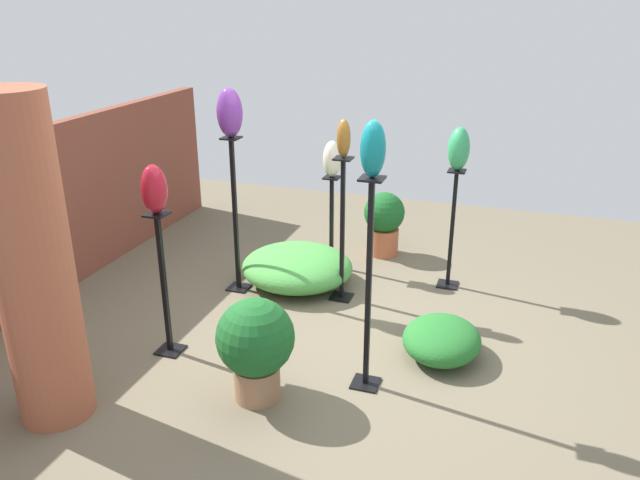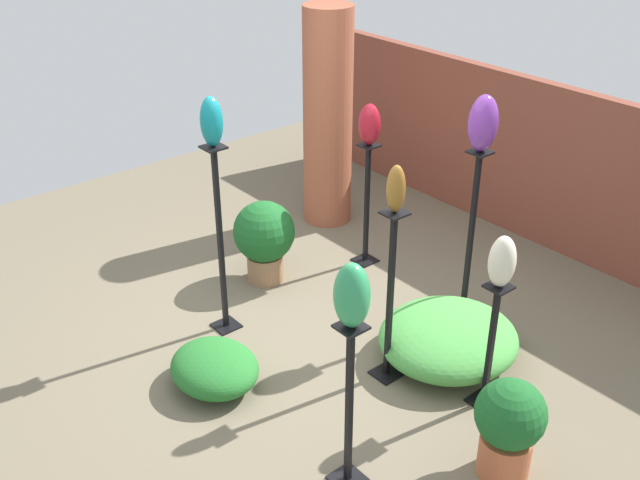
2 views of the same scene
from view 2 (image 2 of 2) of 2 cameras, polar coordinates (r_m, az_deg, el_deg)
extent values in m
plane|color=#6B604C|center=(6.15, -0.85, -6.98)|extent=(8.00, 8.00, 0.00)
cube|color=brown|center=(7.58, 15.50, 5.97)|extent=(5.60, 0.12, 1.58)
cylinder|color=#9E5138|center=(7.49, 0.59, 9.25)|extent=(0.49, 0.49, 2.20)
cube|color=black|center=(5.59, 12.34, -11.90)|extent=(0.20, 0.20, 0.01)
cube|color=black|center=(5.29, 12.87, -7.91)|extent=(0.04, 0.04, 0.98)
cube|color=black|center=(5.03, 13.46, -3.48)|extent=(0.16, 0.16, 0.01)
cube|color=black|center=(7.12, 3.45, -1.54)|extent=(0.20, 0.20, 0.01)
cube|color=black|center=(6.85, 3.59, 2.68)|extent=(0.04, 0.04, 1.18)
cube|color=black|center=(6.62, 3.74, 7.21)|extent=(0.16, 0.16, 0.02)
cube|color=black|center=(5.72, 5.06, -10.09)|extent=(0.20, 0.20, 0.01)
cube|color=black|center=(5.33, 5.37, -4.43)|extent=(0.04, 0.04, 1.36)
cube|color=black|center=(5.00, 5.71, 2.06)|extent=(0.16, 0.16, 0.02)
cube|color=black|center=(6.41, 10.76, -5.79)|extent=(0.20, 0.20, 0.01)
cube|color=black|center=(6.03, 11.39, 0.04)|extent=(0.04, 0.04, 1.50)
cube|color=black|center=(5.72, 12.09, 6.57)|extent=(0.16, 0.16, 0.02)
cube|color=black|center=(6.25, -7.15, -6.48)|extent=(0.20, 0.20, 0.01)
cube|color=black|center=(5.84, -7.61, -0.16)|extent=(0.04, 0.04, 1.58)
cube|color=black|center=(5.51, -8.13, 7.02)|extent=(0.16, 0.16, 0.02)
cube|color=black|center=(4.93, 2.10, -17.71)|extent=(0.20, 0.20, 0.01)
cube|color=black|center=(4.53, 2.24, -12.63)|extent=(0.04, 0.04, 1.17)
cube|color=black|center=(4.17, 2.39, -6.63)|extent=(0.16, 0.16, 0.02)
ellipsoid|color=beige|center=(4.93, 13.71, -1.61)|extent=(0.18, 0.18, 0.37)
ellipsoid|color=maroon|center=(6.55, 3.79, 8.78)|extent=(0.21, 0.19, 0.37)
ellipsoid|color=brown|center=(4.92, 5.81, 3.89)|extent=(0.13, 0.12, 0.34)
ellipsoid|color=#6B2D8C|center=(5.65, 12.32, 8.68)|extent=(0.22, 0.23, 0.43)
ellipsoid|color=#0F727A|center=(5.44, -8.27, 8.92)|extent=(0.17, 0.17, 0.37)
ellipsoid|color=#2D9356|center=(4.06, 2.44, -4.24)|extent=(0.22, 0.20, 0.40)
cylinder|color=#936B4C|center=(6.78, -4.18, -2.06)|extent=(0.33, 0.33, 0.25)
sphere|color=#195923|center=(6.61, -4.29, 0.64)|extent=(0.55, 0.55, 0.55)
cylinder|color=#B25B38|center=(5.01, 13.86, -15.61)|extent=(0.33, 0.33, 0.30)
sphere|color=#195923|center=(4.79, 14.33, -12.71)|extent=(0.44, 0.44, 0.44)
ellipsoid|color=#479942|center=(5.84, 9.75, -7.38)|extent=(1.04, 1.10, 0.37)
ellipsoid|color=#236B28|center=(5.58, -8.04, -9.62)|extent=(0.71, 0.61, 0.30)
camera|label=1|loc=(8.41, -29.50, 19.17)|focal=35.00mm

